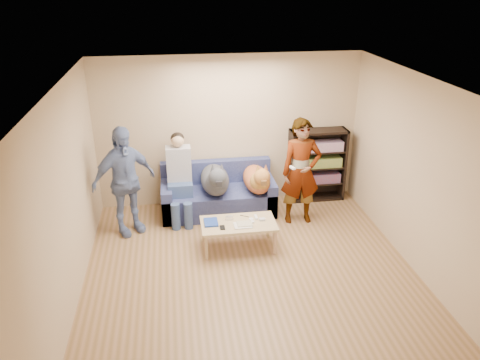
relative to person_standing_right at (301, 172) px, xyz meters
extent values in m
plane|color=olive|center=(-1.04, -1.55, -0.87)|extent=(5.00, 5.00, 0.00)
plane|color=white|center=(-1.04, -1.55, 1.73)|extent=(5.00, 5.00, 0.00)
plane|color=tan|center=(-1.04, 0.95, 0.43)|extent=(4.50, 0.00, 4.50)
plane|color=tan|center=(-1.04, -4.05, 0.43)|extent=(4.50, 0.00, 4.50)
plane|color=tan|center=(-3.29, -1.55, 0.43)|extent=(0.00, 5.00, 5.00)
plane|color=tan|center=(1.21, -1.55, 0.43)|extent=(0.00, 5.00, 5.00)
ellipsoid|color=#AFAEB3|center=(-0.60, 0.41, -0.37)|extent=(0.41, 0.35, 0.14)
imported|color=gray|center=(0.00, 0.00, 0.00)|extent=(0.65, 0.43, 1.75)
imported|color=#7490BA|center=(-2.77, 0.04, 0.00)|extent=(1.10, 0.88, 1.74)
cube|color=white|center=(-0.20, -0.20, 0.16)|extent=(0.08, 0.12, 0.03)
cube|color=#1B3A97|center=(-1.51, -0.64, -0.44)|extent=(0.20, 0.26, 0.03)
cube|color=silver|center=(-1.06, -0.79, -0.45)|extent=(0.26, 0.20, 0.02)
cube|color=#BAB595|center=(-1.03, -0.77, -0.43)|extent=(0.22, 0.17, 0.01)
cube|color=silver|center=(-1.23, -0.57, -0.43)|extent=(0.11, 0.06, 0.05)
cube|color=white|center=(-0.83, -0.59, -0.44)|extent=(0.04, 0.13, 0.03)
cube|color=silver|center=(-0.75, -0.67, -0.44)|extent=(0.09, 0.06, 0.03)
cylinder|color=white|center=(-0.91, -0.71, -0.44)|extent=(0.07, 0.07, 0.02)
cylinder|color=white|center=(-0.91, -0.63, -0.44)|extent=(0.07, 0.07, 0.02)
cylinder|color=#CD601C|center=(-1.13, -0.85, -0.45)|extent=(0.13, 0.06, 0.01)
cylinder|color=black|center=(-0.99, -0.51, -0.45)|extent=(0.13, 0.08, 0.01)
cube|color=black|center=(-1.36, -0.81, -0.45)|extent=(0.07, 0.12, 0.02)
cube|color=#515B93|center=(-1.29, 0.50, -0.66)|extent=(1.90, 0.85, 0.42)
cube|color=#515B93|center=(-1.29, 0.84, -0.25)|extent=(1.90, 0.18, 0.40)
cube|color=#515B93|center=(-2.15, 0.50, -0.58)|extent=(0.18, 0.85, 0.58)
cube|color=#515B93|center=(-0.43, 0.50, -0.58)|extent=(0.18, 0.85, 0.58)
cube|color=#40558D|center=(-1.92, 0.42, -0.34)|extent=(0.40, 0.38, 0.22)
cylinder|color=#405C8E|center=(-2.02, 0.00, -0.66)|extent=(0.14, 0.14, 0.47)
cylinder|color=#425D91|center=(-1.82, 0.00, -0.66)|extent=(0.14, 0.14, 0.47)
cube|color=#B9B8BD|center=(-1.92, 0.52, 0.05)|extent=(0.40, 0.24, 0.58)
sphere|color=tan|center=(-1.92, 0.52, 0.45)|extent=(0.21, 0.21, 0.21)
ellipsoid|color=black|center=(-1.92, 0.55, 0.48)|extent=(0.22, 0.22, 0.19)
ellipsoid|color=#4A4D54|center=(-1.34, 0.47, -0.25)|extent=(0.47, 0.98, 0.41)
sphere|color=#474A51|center=(-1.34, 0.14, -0.15)|extent=(0.35, 0.35, 0.35)
sphere|color=#4C4F56|center=(-1.34, -0.03, 0.01)|extent=(0.29, 0.29, 0.29)
cube|color=black|center=(-1.34, -0.16, -0.03)|extent=(0.09, 0.14, 0.08)
cone|color=#45464E|center=(-1.41, -0.01, 0.16)|extent=(0.09, 0.09, 0.14)
cone|color=#4A4C54|center=(-1.27, -0.01, 0.16)|extent=(0.09, 0.09, 0.14)
cylinder|color=#51535B|center=(-1.34, 0.89, -0.29)|extent=(0.05, 0.32, 0.19)
ellipsoid|color=#C1653B|center=(-0.64, 0.41, -0.26)|extent=(0.43, 0.91, 0.38)
sphere|color=gold|center=(-0.64, 0.11, -0.18)|extent=(0.33, 0.33, 0.33)
sphere|color=gold|center=(-0.64, -0.05, -0.03)|extent=(0.26, 0.26, 0.26)
cube|color=brown|center=(-0.64, -0.16, -0.06)|extent=(0.08, 0.13, 0.08)
cone|color=#B58337|center=(-0.71, -0.02, 0.11)|extent=(0.08, 0.08, 0.13)
cone|color=#A95433|center=(-0.58, -0.02, 0.11)|extent=(0.08, 0.08, 0.13)
cylinder|color=#C7683D|center=(-0.64, 0.80, -0.30)|extent=(0.05, 0.29, 0.17)
cube|color=tan|center=(-1.11, -0.69, -0.47)|extent=(1.10, 0.60, 0.04)
cylinder|color=tan|center=(-1.61, -0.94, -0.68)|extent=(0.05, 0.05, 0.38)
cylinder|color=tan|center=(-0.61, -0.94, -0.68)|extent=(0.05, 0.05, 0.38)
cylinder|color=tan|center=(-1.61, -0.44, -0.68)|extent=(0.05, 0.05, 0.38)
cylinder|color=#CFBA7F|center=(-0.61, -0.44, -0.68)|extent=(0.05, 0.05, 0.38)
cube|color=black|center=(0.03, 0.77, -0.22)|extent=(0.04, 0.34, 1.30)
cube|color=black|center=(0.99, 0.77, -0.22)|extent=(0.04, 0.34, 1.30)
cube|color=black|center=(0.51, 0.77, 0.41)|extent=(1.00, 0.34, 0.04)
cube|color=black|center=(0.51, 0.77, -0.85)|extent=(1.00, 0.34, 0.04)
cube|color=black|center=(0.51, 0.93, -0.22)|extent=(1.00, 0.02, 1.30)
cube|color=black|center=(0.51, 0.77, -0.55)|extent=(0.94, 0.32, 0.03)
cube|color=black|center=(0.51, 0.77, -0.25)|extent=(0.94, 0.32, 0.02)
cube|color=black|center=(0.51, 0.77, 0.05)|extent=(0.94, 0.32, 0.02)
cube|color=#B23333|center=(0.51, 0.75, -0.46)|extent=(0.84, 0.24, 0.17)
cube|color=gold|center=(0.51, 0.75, -0.16)|extent=(0.84, 0.24, 0.17)
cube|color=#994C99|center=(0.51, 0.75, 0.14)|extent=(0.84, 0.24, 0.17)
camera|label=1|loc=(-1.98, -6.65, 2.89)|focal=35.00mm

